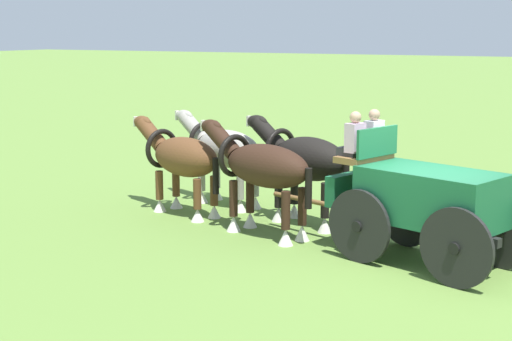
# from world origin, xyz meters

# --- Properties ---
(ground_plane) EXTENTS (220.00, 220.00, 0.00)m
(ground_plane) POSITION_xyz_m (0.00, 0.00, 0.00)
(ground_plane) COLOR olive
(show_wagon) EXTENTS (5.52, 2.55, 2.70)m
(show_wagon) POSITION_xyz_m (0.17, -0.05, 1.22)
(show_wagon) COLOR #195B38
(show_wagon) RESTS_ON ground
(draft_horse_rear_near) EXTENTS (3.10, 1.50, 2.28)m
(draft_horse_rear_near) POSITION_xyz_m (3.62, -0.48, 1.40)
(draft_horse_rear_near) COLOR #331E14
(draft_horse_rear_near) RESTS_ON ground
(draft_horse_rear_off) EXTENTS (2.90, 1.48, 2.28)m
(draft_horse_rear_off) POSITION_xyz_m (3.22, -1.72, 1.40)
(draft_horse_rear_off) COLOR black
(draft_horse_rear_off) RESTS_ON ground
(draft_horse_lead_near) EXTENTS (2.92, 1.45, 2.16)m
(draft_horse_lead_near) POSITION_xyz_m (6.10, -1.28, 1.29)
(draft_horse_lead_near) COLOR brown
(draft_horse_lead_near) RESTS_ON ground
(draft_horse_lead_off) EXTENTS (2.94, 1.46, 2.20)m
(draft_horse_lead_off) POSITION_xyz_m (5.70, -2.52, 1.33)
(draft_horse_lead_off) COLOR #9E998E
(draft_horse_lead_off) RESTS_ON ground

